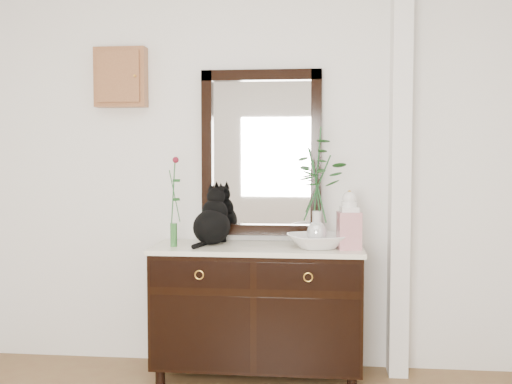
# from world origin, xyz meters

# --- Properties ---
(wall_back) EXTENTS (3.60, 0.04, 2.70)m
(wall_back) POSITION_xyz_m (0.00, 1.98, 1.35)
(wall_back) COLOR white
(wall_back) RESTS_ON ground
(pilaster) EXTENTS (0.12, 0.20, 2.70)m
(pilaster) POSITION_xyz_m (1.00, 1.90, 1.35)
(pilaster) COLOR white
(pilaster) RESTS_ON ground
(sideboard) EXTENTS (1.33, 0.52, 0.82)m
(sideboard) POSITION_xyz_m (0.10, 1.73, 0.47)
(sideboard) COLOR black
(sideboard) RESTS_ON ground
(wall_mirror) EXTENTS (0.80, 0.06, 1.10)m
(wall_mirror) POSITION_xyz_m (0.10, 1.97, 1.44)
(wall_mirror) COLOR black
(wall_mirror) RESTS_ON wall_back
(key_cabinet) EXTENTS (0.35, 0.10, 0.40)m
(key_cabinet) POSITION_xyz_m (-0.85, 1.94, 1.95)
(key_cabinet) COLOR brown
(key_cabinet) RESTS_ON wall_back
(cat) EXTENTS (0.33, 0.37, 0.37)m
(cat) POSITION_xyz_m (-0.21, 1.79, 1.04)
(cat) COLOR black
(cat) RESTS_ON sideboard
(lotus_bowl) EXTENTS (0.46, 0.46, 0.09)m
(lotus_bowl) POSITION_xyz_m (0.47, 1.69, 0.89)
(lotus_bowl) COLOR white
(lotus_bowl) RESTS_ON sideboard
(vase_branches) EXTENTS (0.46, 0.46, 0.74)m
(vase_branches) POSITION_xyz_m (0.47, 1.69, 1.24)
(vase_branches) COLOR silver
(vase_branches) RESTS_ON lotus_bowl
(bud_vase_rose) EXTENTS (0.09, 0.09, 0.58)m
(bud_vase_rose) POSITION_xyz_m (-0.42, 1.65, 1.14)
(bud_vase_rose) COLOR #306A2F
(bud_vase_rose) RESTS_ON sideboard
(ginger_jar) EXTENTS (0.15, 0.15, 0.37)m
(ginger_jar) POSITION_xyz_m (0.67, 1.66, 1.03)
(ginger_jar) COLOR white
(ginger_jar) RESTS_ON sideboard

